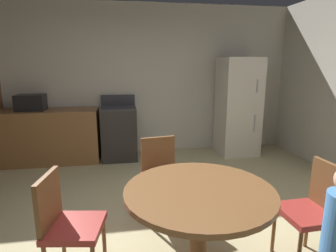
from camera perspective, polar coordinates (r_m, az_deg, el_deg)
The scene contains 10 objects.
ground_plane at distance 2.87m, azimuth -2.52°, elevation -22.49°, with size 14.00×14.00×0.00m, color tan.
wall_back at distance 5.23m, azimuth -6.61°, elevation 9.30°, with size 6.06×0.12×2.70m, color beige.
kitchen_counter at distance 5.17m, azimuth -25.38°, elevation -2.01°, with size 2.05×0.60×0.90m, color olive.
oven_range at distance 4.96m, azimuth -9.98°, elevation -1.32°, with size 0.60×0.60×1.10m.
refrigerator at distance 5.27m, azimuth 14.13°, elevation 3.88°, with size 0.68×0.68×1.76m.
microwave at distance 5.07m, azimuth -26.32°, elevation 4.33°, with size 0.44×0.32×0.26m, color black.
dining_table at distance 2.16m, azimuth 6.36°, elevation -16.66°, with size 1.11×1.11×0.76m.
chair_north at distance 3.05m, azimuth -1.44°, elevation -9.51°, with size 0.45×0.45×0.87m.
chair_west at distance 2.33m, azimuth -20.25°, elevation -17.86°, with size 0.46×0.46×0.87m.
chair_east at distance 2.67m, azimuth 27.82°, elevation -14.49°, with size 0.42×0.42×0.87m.
Camera 1 is at (-0.27, -2.33, 1.65)m, focal length 29.71 mm.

